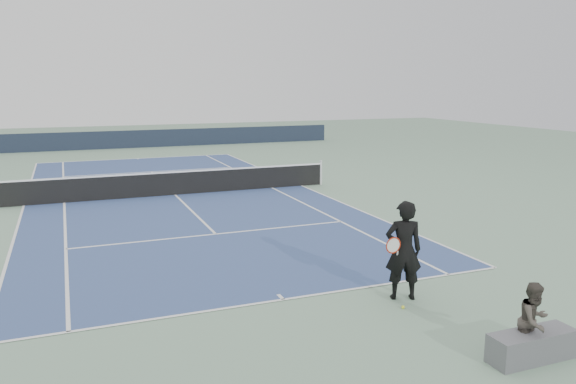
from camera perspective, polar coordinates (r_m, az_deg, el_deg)
name	(u,v)px	position (r m, az deg, el deg)	size (l,w,h in m)	color
ground	(175,195)	(22.78, -11.40, -0.31)	(80.00, 80.00, 0.00)	gray
court_surface	(175,195)	(22.78, -11.40, -0.30)	(10.97, 23.77, 0.01)	#344A7D
tennis_net	(175,183)	(22.69, -11.44, 0.94)	(12.90, 0.10, 1.07)	silver
windscreen_far	(126,139)	(40.26, -16.12, 5.16)	(30.00, 0.25, 1.20)	black
tennis_player	(403,250)	(11.70, 11.65, -5.81)	(0.92, 0.79, 2.06)	black
tennis_ball	(403,307)	(11.50, 11.60, -11.39)	(0.07, 0.07, 0.07)	yellow
spectator_bench	(533,333)	(10.00, 23.62, -12.97)	(1.55, 0.76, 1.30)	#5C5D61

